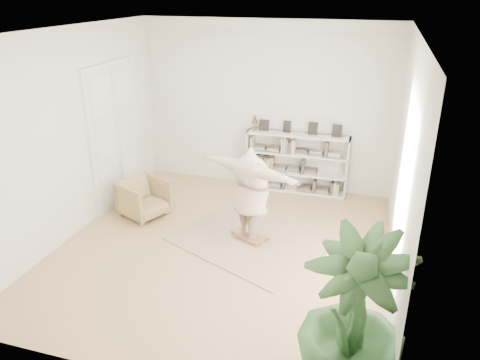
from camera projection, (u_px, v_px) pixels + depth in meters
The scene contains 9 objects.
floor at pixel (223, 248), 8.08m from camera, with size 6.00×6.00×0.00m, color #A18353.
room_shell at pixel (267, 23), 9.33m from camera, with size 6.00×6.00×6.00m.
doors at pixel (115, 136), 9.41m from camera, with size 0.09×1.78×2.92m.
bookshelf at pixel (296, 163), 10.13m from camera, with size 2.20×0.35×1.64m.
armchair at pixel (144, 198), 9.10m from camera, with size 0.78×0.81×0.73m, color #A68458.
rug at pixel (251, 240), 8.33m from camera, with size 2.50×2.00×0.02m, color tan.
rocker_board at pixel (251, 237), 8.31m from camera, with size 0.57×0.47×0.10m.
person at pixel (251, 191), 7.96m from camera, with size 2.05×0.56×1.67m, color #C3AA92.
houseplant at pixel (352, 320), 4.83m from camera, with size 1.12×1.12×2.01m, color #2C562B.
Camera 1 is at (2.31, -6.62, 4.21)m, focal length 35.00 mm.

